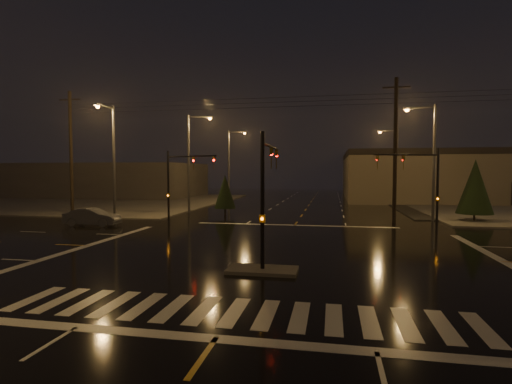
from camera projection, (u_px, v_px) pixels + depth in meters
ground at (275, 253)px, 21.06m from camera, size 140.00×140.00×0.00m
sidewalk_nw at (94, 201)px, 56.12m from camera, size 36.00×36.00×0.12m
median_island at (262, 270)px, 17.13m from camera, size 3.00×1.60×0.15m
crosswalk at (234, 312)px, 12.23m from camera, size 15.00×2.60×0.01m
stop_bar_near at (216, 339)px, 10.27m from camera, size 16.00×0.50×0.01m
stop_bar_far at (295, 225)px, 31.85m from camera, size 16.00×0.50×0.01m
commercial_block at (109, 180)px, 68.69m from camera, size 30.00×18.00×5.60m
signal_mast_median at (266, 184)px, 17.85m from camera, size 0.25×4.59×6.00m
signal_mast_ne at (424, 178)px, 29.01m from camera, size 4.84×1.86×6.00m
signal_mast_nw at (178, 178)px, 32.59m from camera, size 4.84×1.86×6.00m
streetlight_1 at (191, 157)px, 40.51m from camera, size 2.77×0.32×10.00m
streetlight_2 at (231, 161)px, 56.20m from camera, size 2.77×0.32×10.00m
streetlight_3 at (430, 154)px, 34.34m from camera, size 2.77×0.32×10.00m
streetlight_4 at (395, 160)px, 53.96m from camera, size 2.77×0.32×10.00m
streetlight_5 at (112, 154)px, 34.74m from camera, size 0.32×2.77×10.00m
utility_pole_0 at (71, 152)px, 38.61m from camera, size 2.20×0.32×12.00m
utility_pole_1 at (395, 149)px, 32.96m from camera, size 2.20×0.32×12.00m
conifer_0 at (475, 187)px, 33.87m from camera, size 2.96×2.96×5.33m
conifer_3 at (225, 192)px, 38.85m from camera, size 2.09×2.09×3.97m
car_crossing at (92, 217)px, 31.40m from camera, size 4.38×1.76×1.41m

